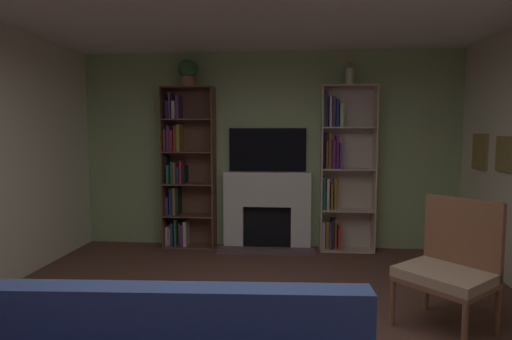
# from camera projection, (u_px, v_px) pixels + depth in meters

# --- Properties ---
(wall_back_accent) EXTENTS (5.42, 0.06, 2.75)m
(wall_back_accent) POSITION_uv_depth(u_px,v_px,m) (268.00, 150.00, 5.86)
(wall_back_accent) COLOR #A0B981
(wall_back_accent) RESTS_ON ground_plane
(fireplace) EXTENTS (1.32, 0.49, 1.08)m
(fireplace) POSITION_uv_depth(u_px,v_px,m) (267.00, 209.00, 5.81)
(fireplace) COLOR white
(fireplace) RESTS_ON ground_plane
(tv) EXTENTS (1.08, 0.06, 0.61)m
(tv) POSITION_uv_depth(u_px,v_px,m) (268.00, 150.00, 5.80)
(tv) COLOR black
(tv) RESTS_ON fireplace
(bookshelf_left) EXTENTS (0.73, 0.31, 2.26)m
(bookshelf_left) POSITION_uv_depth(u_px,v_px,m) (183.00, 171.00, 5.85)
(bookshelf_left) COLOR brown
(bookshelf_left) RESTS_ON ground_plane
(bookshelf_right) EXTENTS (0.73, 0.30, 2.26)m
(bookshelf_right) POSITION_uv_depth(u_px,v_px,m) (340.00, 169.00, 5.67)
(bookshelf_right) COLOR beige
(bookshelf_right) RESTS_ON ground_plane
(potted_plant) EXTENTS (0.26, 0.26, 0.37)m
(potted_plant) POSITION_uv_depth(u_px,v_px,m) (188.00, 72.00, 5.69)
(potted_plant) COLOR #A46E55
(potted_plant) RESTS_ON bookshelf_left
(vase_with_flowers) EXTENTS (0.11, 0.11, 0.37)m
(vase_with_flowers) POSITION_uv_depth(u_px,v_px,m) (350.00, 76.00, 5.50)
(vase_with_flowers) COLOR beige
(vase_with_flowers) RESTS_ON bookshelf_right
(armchair) EXTENTS (0.85, 0.86, 1.07)m
(armchair) POSITION_uv_depth(u_px,v_px,m) (451.00, 264.00, 3.39)
(armchair) COLOR brown
(armchair) RESTS_ON ground_plane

